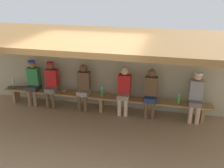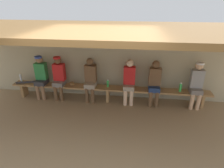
% 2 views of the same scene
% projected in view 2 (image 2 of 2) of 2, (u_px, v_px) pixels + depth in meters
% --- Properties ---
extents(ground_plane, '(24.00, 24.00, 0.00)m').
position_uv_depth(ground_plane, '(99.00, 132.00, 4.47)').
color(ground_plane, '#937754').
extents(back_wall, '(8.00, 0.20, 2.20)m').
position_uv_depth(back_wall, '(110.00, 63.00, 5.82)').
color(back_wall, tan).
rests_on(back_wall, ground).
extents(dugout_roof, '(8.00, 2.80, 0.12)m').
position_uv_depth(dugout_roof, '(102.00, 30.00, 4.17)').
color(dugout_roof, brown).
rests_on(dugout_roof, back_wall).
extents(bench, '(6.00, 0.36, 0.46)m').
position_uv_depth(bench, '(108.00, 89.00, 5.71)').
color(bench, '#9E7547').
rests_on(bench, ground).
extents(player_near_post, '(0.34, 0.42, 1.34)m').
position_uv_depth(player_near_post, '(197.00, 83.00, 5.27)').
color(player_near_post, slate).
rests_on(player_near_post, ground).
extents(player_middle, '(0.34, 0.42, 1.34)m').
position_uv_depth(player_middle, '(155.00, 81.00, 5.41)').
color(player_middle, navy).
rests_on(player_middle, ground).
extents(player_shirtless_tan, '(0.34, 0.42, 1.34)m').
position_uv_depth(player_shirtless_tan, '(59.00, 76.00, 5.74)').
color(player_shirtless_tan, slate).
rests_on(player_shirtless_tan, ground).
extents(player_with_sunglasses, '(0.34, 0.42, 1.34)m').
position_uv_depth(player_with_sunglasses, '(129.00, 80.00, 5.50)').
color(player_with_sunglasses, gray).
rests_on(player_with_sunglasses, ground).
extents(player_in_white, '(0.34, 0.42, 1.34)m').
position_uv_depth(player_in_white, '(90.00, 78.00, 5.63)').
color(player_in_white, gray).
rests_on(player_in_white, ground).
extents(player_leftmost, '(0.34, 0.42, 1.34)m').
position_uv_depth(player_leftmost, '(41.00, 75.00, 5.81)').
color(player_leftmost, '#333338').
rests_on(player_leftmost, ground).
extents(water_bottle_green, '(0.07, 0.07, 0.27)m').
position_uv_depth(water_bottle_green, '(180.00, 87.00, 5.38)').
color(water_bottle_green, green).
rests_on(water_bottle_green, bench).
extents(water_bottle_blue, '(0.06, 0.06, 0.28)m').
position_uv_depth(water_bottle_blue, '(21.00, 78.00, 5.99)').
color(water_bottle_blue, silver).
rests_on(water_bottle_blue, bench).
extents(water_bottle_clear, '(0.07, 0.07, 0.23)m').
position_uv_depth(water_bottle_clear, '(108.00, 83.00, 5.68)').
color(water_bottle_clear, green).
rests_on(water_bottle_clear, bench).
extents(baseball_glove_worn, '(0.28, 0.29, 0.09)m').
position_uv_depth(baseball_glove_worn, '(72.00, 84.00, 5.82)').
color(baseball_glove_worn, olive).
rests_on(baseball_glove_worn, bench).
extents(baseball_bat, '(0.76, 0.28, 0.07)m').
position_uv_depth(baseball_bat, '(29.00, 82.00, 5.96)').
color(baseball_bat, '#333338').
rests_on(baseball_bat, bench).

